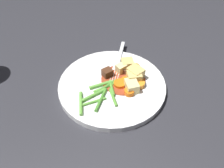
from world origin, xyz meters
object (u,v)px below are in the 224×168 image
(fork, at_px, (118,61))
(meat_chunk_1, at_px, (107,73))
(potato_chunk_1, at_px, (132,86))
(potato_chunk_2, at_px, (134,78))
(dinner_plate, at_px, (112,86))
(potato_chunk_3, at_px, (135,73))
(potato_chunk_4, at_px, (127,64))
(meat_chunk_0, at_px, (127,71))
(carrot_slice_0, at_px, (120,84))
(carrot_slice_3, at_px, (134,67))
(carrot_slice_1, at_px, (126,81))
(potato_chunk_0, at_px, (121,69))
(carrot_slice_2, at_px, (129,92))
(carrot_slice_4, at_px, (139,84))

(fork, bearing_deg, meat_chunk_1, -160.33)
(potato_chunk_1, height_order, potato_chunk_2, potato_chunk_2)
(dinner_plate, height_order, fork, fork)
(potato_chunk_3, height_order, potato_chunk_4, potato_chunk_3)
(potato_chunk_4, relative_size, meat_chunk_0, 1.55)
(potato_chunk_3, bearing_deg, dinner_plate, 158.04)
(potato_chunk_3, bearing_deg, fork, 80.54)
(potato_chunk_3, distance_m, fork, 0.08)
(carrot_slice_0, height_order, carrot_slice_3, same)
(carrot_slice_1, xyz_separation_m, potato_chunk_2, (0.02, -0.01, 0.01))
(carrot_slice_0, distance_m, potato_chunk_0, 0.05)
(carrot_slice_0, bearing_deg, meat_chunk_0, 24.22)
(potato_chunk_0, relative_size, potato_chunk_4, 0.85)
(potato_chunk_0, height_order, potato_chunk_1, potato_chunk_1)
(meat_chunk_1, bearing_deg, carrot_slice_0, -90.05)
(carrot_slice_1, bearing_deg, carrot_slice_3, 22.68)
(carrot_slice_3, bearing_deg, potato_chunk_2, -135.69)
(carrot_slice_3, height_order, fork, carrot_slice_3)
(dinner_plate, bearing_deg, potato_chunk_4, 13.88)
(carrot_slice_1, distance_m, potato_chunk_1, 0.03)
(potato_chunk_0, height_order, meat_chunk_0, potato_chunk_0)
(potato_chunk_3, distance_m, potato_chunk_4, 0.05)
(carrot_slice_2, height_order, potato_chunk_1, potato_chunk_1)
(carrot_slice_0, relative_size, carrot_slice_3, 1.04)
(carrot_slice_1, bearing_deg, potato_chunk_2, -35.64)
(potato_chunk_1, xyz_separation_m, potato_chunk_3, (0.04, 0.02, 0.00))
(potato_chunk_0, xyz_separation_m, potato_chunk_4, (0.03, 0.00, 0.00))
(carrot_slice_2, bearing_deg, carrot_slice_0, 85.10)
(potato_chunk_0, bearing_deg, potato_chunk_4, 2.92)
(potato_chunk_2, distance_m, meat_chunk_0, 0.04)
(carrot_slice_4, relative_size, potato_chunk_3, 0.80)
(potato_chunk_0, bearing_deg, carrot_slice_3, -22.26)
(potato_chunk_0, height_order, meat_chunk_1, potato_chunk_0)
(potato_chunk_0, bearing_deg, carrot_slice_1, -118.54)
(meat_chunk_0, xyz_separation_m, meat_chunk_1, (-0.05, 0.03, 0.00))
(potato_chunk_4, relative_size, fork, 0.21)
(carrot_slice_1, height_order, carrot_slice_2, carrot_slice_2)
(potato_chunk_2, relative_size, meat_chunk_1, 1.47)
(carrot_slice_2, bearing_deg, potato_chunk_0, 59.76)
(potato_chunk_0, relative_size, potato_chunk_1, 0.70)
(dinner_plate, relative_size, potato_chunk_1, 7.42)
(potato_chunk_4, distance_m, meat_chunk_0, 0.02)
(carrot_slice_0, distance_m, carrot_slice_2, 0.04)
(carrot_slice_4, bearing_deg, potato_chunk_1, 172.59)
(carrot_slice_0, distance_m, meat_chunk_0, 0.05)
(potato_chunk_2, bearing_deg, carrot_slice_4, -94.93)
(potato_chunk_3, height_order, fork, potato_chunk_3)
(potato_chunk_4, distance_m, fork, 0.04)
(carrot_slice_1, bearing_deg, potato_chunk_1, -104.23)
(fork, bearing_deg, potato_chunk_1, -116.96)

